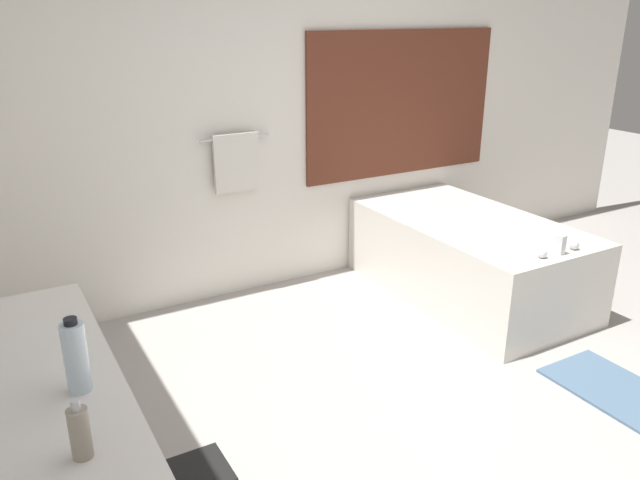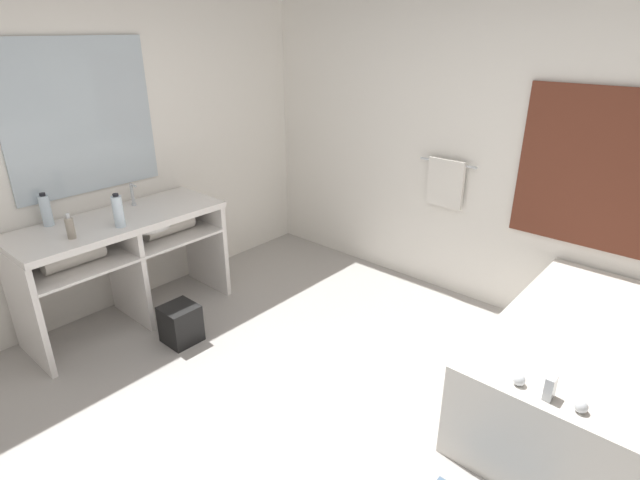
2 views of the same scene
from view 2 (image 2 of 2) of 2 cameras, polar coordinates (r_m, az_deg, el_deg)
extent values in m
plane|color=#A8A39E|center=(3.06, -3.08, -22.04)|extent=(16.00, 16.00, 0.00)
cube|color=white|center=(4.13, 18.88, 10.54)|extent=(7.40, 0.06, 2.70)
cylinder|color=silver|center=(4.23, 14.41, 8.54)|extent=(0.50, 0.02, 0.02)
cube|color=silver|center=(4.27, 14.12, 6.32)|extent=(0.32, 0.04, 0.40)
cube|color=white|center=(4.13, -26.69, 9.34)|extent=(0.06, 7.40, 2.70)
cube|color=#B2C1CC|center=(4.10, -25.68, 12.50)|extent=(0.02, 1.10, 1.10)
cube|color=white|center=(4.00, -22.05, 2.02)|extent=(0.62, 1.53, 0.05)
cube|color=white|center=(4.08, -21.60, -0.86)|extent=(0.59, 1.46, 0.02)
cylinder|color=white|center=(4.11, -19.17, 2.34)|extent=(0.35, 0.35, 0.14)
cube|color=white|center=(3.93, -30.68, -6.98)|extent=(0.57, 0.04, 0.81)
cube|color=white|center=(4.16, -21.17, -3.53)|extent=(0.57, 0.04, 0.81)
cube|color=white|center=(4.51, -12.95, -0.43)|extent=(0.57, 0.04, 0.81)
cylinder|color=silver|center=(3.87, -26.35, -1.75)|extent=(0.13, 0.42, 0.13)
cylinder|color=silver|center=(4.18, -16.88, 1.51)|extent=(0.13, 0.42, 0.13)
cylinder|color=silver|center=(4.23, -20.50, 3.87)|extent=(0.04, 0.04, 0.02)
cylinder|color=silver|center=(4.21, -20.67, 5.03)|extent=(0.02, 0.02, 0.16)
cube|color=silver|center=(4.15, -20.54, 5.84)|extent=(0.07, 0.01, 0.01)
cube|color=silver|center=(3.44, 27.80, -13.04)|extent=(0.94, 1.71, 0.57)
ellipsoid|color=white|center=(3.37, 28.24, -11.13)|extent=(0.68, 1.23, 0.30)
cube|color=silver|center=(2.63, 24.82, -15.05)|extent=(0.04, 0.07, 0.12)
sphere|color=silver|center=(2.67, 21.80, -14.61)|extent=(0.06, 0.06, 0.06)
sphere|color=silver|center=(2.63, 27.69, -16.50)|extent=(0.06, 0.06, 0.06)
cylinder|color=silver|center=(3.77, -22.06, 3.02)|extent=(0.07, 0.07, 0.22)
cylinder|color=black|center=(3.74, -22.33, 4.78)|extent=(0.04, 0.04, 0.02)
cylinder|color=silver|center=(4.02, -28.83, 2.95)|extent=(0.07, 0.07, 0.22)
cylinder|color=black|center=(3.98, -29.16, 4.57)|extent=(0.04, 0.04, 0.02)
cylinder|color=gray|center=(3.71, -26.64, 1.21)|extent=(0.05, 0.05, 0.14)
cylinder|color=silver|center=(3.68, -26.88, 2.46)|extent=(0.02, 0.02, 0.03)
cube|color=black|center=(3.88, -15.64, -9.20)|extent=(0.24, 0.24, 0.29)
camera|label=1|loc=(3.42, -53.95, 10.35)|focal=35.00mm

